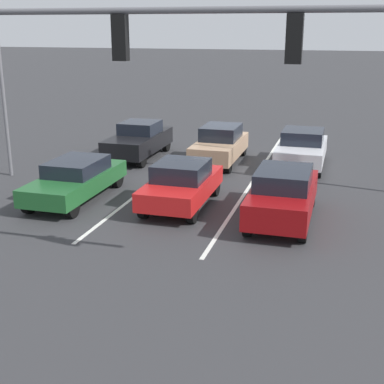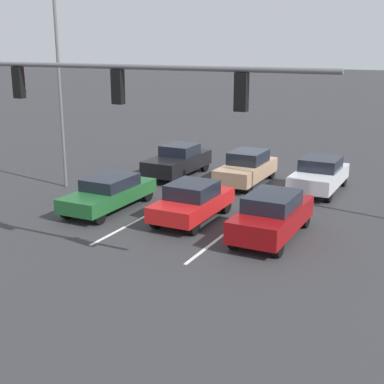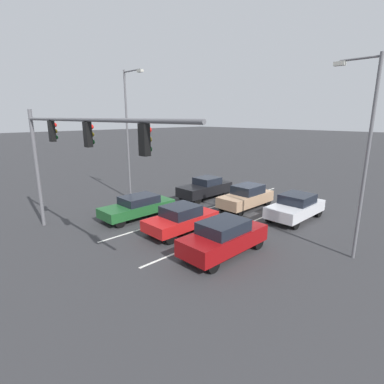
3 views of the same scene
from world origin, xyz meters
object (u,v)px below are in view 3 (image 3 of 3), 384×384
(car_tan_midlane_second, at_px, (246,197))
(traffic_signal_gantry, at_px, (66,145))
(car_maroon_leftlane_front, at_px, (224,237))
(car_silver_leftlane_second, at_px, (296,207))
(car_black_rightlane_second, at_px, (205,188))
(street_lamp_left_shoulder, at_px, (364,148))
(car_darkgreen_rightlane_front, at_px, (138,206))
(street_lamp_right_shoulder, at_px, (129,128))
(car_red_midlane_front, at_px, (181,219))

(car_tan_midlane_second, xyz_separation_m, traffic_signal_gantry, (1.86, 10.99, 4.04))
(car_maroon_leftlane_front, relative_size, car_silver_leftlane_second, 1.04)
(car_black_rightlane_second, xyz_separation_m, street_lamp_left_shoulder, (-11.20, 2.59, 4.00))
(car_darkgreen_rightlane_front, bearing_deg, car_maroon_leftlane_front, 178.51)
(car_tan_midlane_second, height_order, traffic_signal_gantry, traffic_signal_gantry)
(car_maroon_leftlane_front, height_order, car_black_rightlane_second, car_maroon_leftlane_front)
(car_darkgreen_rightlane_front, xyz_separation_m, traffic_signal_gantry, (-1.63, 4.64, 4.12))
(car_tan_midlane_second, xyz_separation_m, street_lamp_right_shoulder, (7.20, 4.35, 4.44))
(car_darkgreen_rightlane_front, xyz_separation_m, car_black_rightlane_second, (0.20, -6.23, 0.09))
(car_silver_leftlane_second, bearing_deg, car_black_rightlane_second, 2.65)
(street_lamp_right_shoulder, relative_size, street_lamp_left_shoulder, 1.09)
(car_silver_leftlane_second, relative_size, car_tan_midlane_second, 0.98)
(car_black_rightlane_second, height_order, traffic_signal_gantry, traffic_signal_gantry)
(car_darkgreen_rightlane_front, bearing_deg, car_tan_midlane_second, -118.74)
(traffic_signal_gantry, bearing_deg, street_lamp_left_shoulder, -138.54)
(street_lamp_left_shoulder, bearing_deg, car_red_midlane_front, 24.74)
(street_lamp_right_shoulder, bearing_deg, street_lamp_left_shoulder, -173.66)
(car_maroon_leftlane_front, bearing_deg, street_lamp_right_shoulder, -11.57)
(car_maroon_leftlane_front, bearing_deg, traffic_signal_gantry, 39.91)
(car_red_midlane_front, distance_m, street_lamp_right_shoulder, 8.79)
(car_maroon_leftlane_front, relative_size, traffic_signal_gantry, 0.34)
(car_darkgreen_rightlane_front, relative_size, street_lamp_right_shoulder, 0.50)
(car_maroon_leftlane_front, distance_m, car_red_midlane_front, 3.33)
(car_tan_midlane_second, bearing_deg, car_red_midlane_front, 91.59)
(car_maroon_leftlane_front, height_order, car_darkgreen_rightlane_front, car_maroon_leftlane_front)
(car_darkgreen_rightlane_front, xyz_separation_m, car_silver_leftlane_second, (-6.93, -6.56, 0.08))
(car_red_midlane_front, bearing_deg, street_lamp_right_shoulder, -13.36)
(car_tan_midlane_second, bearing_deg, car_darkgreen_rightlane_front, 61.26)
(car_maroon_leftlane_front, xyz_separation_m, street_lamp_left_shoulder, (-4.04, -3.82, 3.97))
(car_silver_leftlane_second, height_order, street_lamp_right_shoulder, street_lamp_right_shoulder)
(car_tan_midlane_second, bearing_deg, car_silver_leftlane_second, -176.45)
(car_darkgreen_rightlane_front, distance_m, car_tan_midlane_second, 7.24)
(car_darkgreen_rightlane_front, relative_size, car_black_rightlane_second, 1.05)
(car_black_rightlane_second, bearing_deg, street_lamp_left_shoulder, 166.96)
(car_maroon_leftlane_front, height_order, car_silver_leftlane_second, car_maroon_leftlane_front)
(car_tan_midlane_second, bearing_deg, traffic_signal_gantry, 80.42)
(car_black_rightlane_second, xyz_separation_m, car_tan_midlane_second, (-3.68, -0.12, -0.01))
(car_maroon_leftlane_front, xyz_separation_m, car_red_midlane_front, (3.31, -0.43, -0.06))
(traffic_signal_gantry, height_order, street_lamp_right_shoulder, street_lamp_right_shoulder)
(car_darkgreen_rightlane_front, distance_m, street_lamp_right_shoulder, 6.18)
(car_red_midlane_front, relative_size, traffic_signal_gantry, 0.32)
(car_red_midlane_front, xyz_separation_m, traffic_signal_gantry, (2.02, 4.89, 4.07))
(car_maroon_leftlane_front, relative_size, street_lamp_left_shoulder, 0.52)
(car_red_midlane_front, bearing_deg, car_black_rightlane_second, -57.20)
(car_red_midlane_front, bearing_deg, street_lamp_left_shoulder, -155.26)
(car_silver_leftlane_second, bearing_deg, car_red_midlane_front, 62.58)
(car_darkgreen_rightlane_front, xyz_separation_m, car_tan_midlane_second, (-3.48, -6.35, 0.08))
(car_maroon_leftlane_front, bearing_deg, car_darkgreen_rightlane_front, -1.49)
(car_silver_leftlane_second, bearing_deg, traffic_signal_gantry, 64.69)
(car_black_rightlane_second, bearing_deg, car_red_midlane_front, 122.80)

